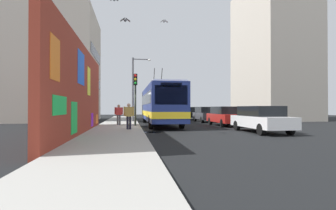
{
  "coord_description": "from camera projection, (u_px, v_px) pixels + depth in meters",
  "views": [
    {
      "loc": [
        -18.53,
        0.81,
        1.48
      ],
      "look_at": [
        1.45,
        -2.15,
        1.69
      ],
      "focal_mm": 28.14,
      "sensor_mm": 36.0,
      "label": 1
    }
  ],
  "objects": [
    {
      "name": "curbside_puddle",
      "position": [
        153.0,
        132.0,
        15.88
      ],
      "size": [
        1.05,
        1.05,
        0.0
      ],
      "primitive_type": "cylinder",
      "color": "black",
      "rests_on": "ground_plane"
    },
    {
      "name": "parked_car_black",
      "position": [
        192.0,
        113.0,
        32.93
      ],
      "size": [
        4.31,
        1.84,
        1.58
      ],
      "color": "black",
      "rests_on": "ground_plane"
    },
    {
      "name": "street_lamp",
      "position": [
        135.0,
        84.0,
        26.15
      ],
      "size": [
        0.44,
        1.88,
        6.33
      ],
      "color": "#4C4C51",
      "rests_on": "sidewalk_slab"
    },
    {
      "name": "parked_car_white",
      "position": [
        261.0,
        118.0,
        15.75
      ],
      "size": [
        4.83,
        1.9,
        1.58
      ],
      "color": "white",
      "rests_on": "ground_plane"
    },
    {
      "name": "building_far_left",
      "position": [
        54.0,
        68.0,
        29.65
      ],
      "size": [
        10.0,
        9.21,
        12.02
      ],
      "color": "#B2A899",
      "rests_on": "ground_plane"
    },
    {
      "name": "pedestrian_at_curb",
      "position": [
        129.0,
        114.0,
        16.32
      ],
      "size": [
        0.22,
        0.65,
        1.6
      ],
      "color": "#1E1E2D",
      "rests_on": "sidewalk_slab"
    },
    {
      "name": "graffiti_wall",
      "position": [
        81.0,
        90.0,
        13.93
      ],
      "size": [
        13.87,
        0.32,
        4.83
      ],
      "color": "maroon",
      "rests_on": "ground_plane"
    },
    {
      "name": "pedestrian_midblock",
      "position": [
        119.0,
        113.0,
        20.38
      ],
      "size": [
        0.22,
        0.64,
        1.57
      ],
      "color": "#595960",
      "rests_on": "sidewalk_slab"
    },
    {
      "name": "parked_car_red",
      "position": [
        225.0,
        116.0,
        21.52
      ],
      "size": [
        4.64,
        1.86,
        1.58
      ],
      "color": "#B21E19",
      "rests_on": "ground_plane"
    },
    {
      "name": "flying_pigeons",
      "position": [
        136.0,
        13.0,
        16.71
      ],
      "size": [
        4.84,
        4.0,
        2.78
      ],
      "color": "slate"
    },
    {
      "name": "building_far_right",
      "position": [
        272.0,
        53.0,
        33.14
      ],
      "size": [
        10.9,
        6.61,
        16.88
      ],
      "color": "#B2A899",
      "rests_on": "ground_plane"
    },
    {
      "name": "city_bus",
      "position": [
        160.0,
        104.0,
        22.52
      ],
      "size": [
        12.32,
        2.49,
        5.07
      ],
      "color": "navy",
      "rests_on": "ground_plane"
    },
    {
      "name": "ground_plane",
      "position": [
        141.0,
        129.0,
        18.43
      ],
      "size": [
        80.0,
        80.0,
        0.0
      ],
      "primitive_type": "plane",
      "color": "black"
    },
    {
      "name": "traffic_light",
      "position": [
        135.0,
        90.0,
        19.62
      ],
      "size": [
        0.49,
        0.28,
        3.89
      ],
      "color": "#2D382D",
      "rests_on": "sidewalk_slab"
    },
    {
      "name": "parked_car_dark_gray",
      "position": [
        206.0,
        114.0,
        27.15
      ],
      "size": [
        4.12,
        1.77,
        1.58
      ],
      "color": "#38383D",
      "rests_on": "ground_plane"
    },
    {
      "name": "sidewalk_slab",
      "position": [
        118.0,
        128.0,
        18.2
      ],
      "size": [
        48.0,
        3.2,
        0.15
      ],
      "primitive_type": "cube",
      "color": "#9E9B93",
      "rests_on": "ground_plane"
    }
  ]
}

